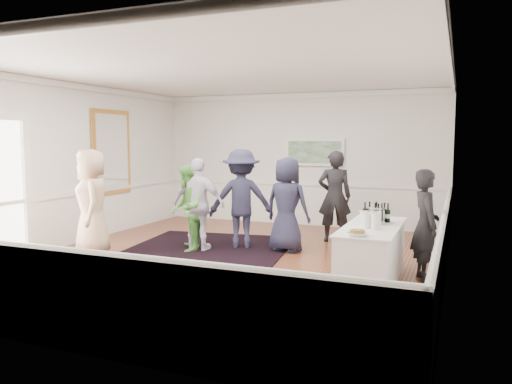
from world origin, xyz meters
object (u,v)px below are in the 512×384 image
at_px(guest_lilac, 199,205).
at_px(nut_bowl, 357,233).
at_px(bartender, 425,225).
at_px(guest_tan, 92,203).
at_px(ice_bucket, 376,216).
at_px(serving_table, 372,253).
at_px(guest_navy, 287,204).
at_px(guest_green, 187,208).
at_px(guest_dark_b, 335,196).
at_px(guest_dark_a, 241,199).

relative_size(guest_lilac, nut_bowl, 6.56).
height_order(bartender, guest_tan, guest_tan).
bearing_deg(ice_bucket, guest_tan, -175.04).
relative_size(serving_table, nut_bowl, 7.69).
height_order(serving_table, ice_bucket, ice_bucket).
bearing_deg(nut_bowl, ice_bucket, 85.70).
bearing_deg(bartender, guest_navy, 47.36).
bearing_deg(ice_bucket, serving_table, -96.61).
distance_m(guest_green, guest_navy, 1.86).
xyz_separation_m(bartender, guest_green, (-4.24, 0.37, -0.02)).
height_order(guest_tan, guest_dark_b, guest_tan).
distance_m(guest_dark_a, guest_navy, 0.91).
bearing_deg(nut_bowl, guest_lilac, 152.55).
bearing_deg(guest_green, guest_dark_b, 101.38).
bearing_deg(guest_tan, nut_bowl, 38.40).
height_order(serving_table, guest_navy, guest_navy).
bearing_deg(nut_bowl, bartender, 58.49).
bearing_deg(nut_bowl, guest_navy, 127.40).
height_order(guest_dark_a, guest_navy, guest_dark_a).
relative_size(ice_bucket, nut_bowl, 0.98).
bearing_deg(guest_tan, ice_bucket, 50.57).
bearing_deg(serving_table, guest_lilac, 165.55).
bearing_deg(guest_green, nut_bowl, 37.93).
height_order(bartender, guest_dark_a, guest_dark_a).
bearing_deg(nut_bowl, guest_dark_a, 139.93).
height_order(guest_green, guest_dark_a, guest_dark_a).
bearing_deg(guest_tan, bartender, 52.08).
relative_size(bartender, guest_navy, 0.94).
xyz_separation_m(bartender, guest_lilac, (-4.05, 0.45, 0.05)).
xyz_separation_m(serving_table, guest_navy, (-1.79, 1.43, 0.46)).
bearing_deg(guest_lilac, serving_table, 161.49).
relative_size(bartender, guest_dark_b, 0.89).
xyz_separation_m(guest_dark_b, nut_bowl, (1.13, -3.48, -0.06)).
relative_size(guest_tan, nut_bowl, 7.22).
bearing_deg(guest_tan, guest_dark_a, 81.81).
bearing_deg(ice_bucket, guest_dark_a, 156.49).
xyz_separation_m(guest_green, guest_lilac, (0.20, 0.09, 0.06)).
bearing_deg(guest_green, guest_navy, 83.55).
height_order(guest_tan, guest_dark_a, guest_tan).
relative_size(serving_table, guest_dark_a, 1.08).
distance_m(bartender, guest_dark_a, 3.55).
bearing_deg(guest_lilac, guest_dark_a, -144.85).
xyz_separation_m(guest_tan, guest_green, (1.37, 1.00, -0.15)).
height_order(guest_navy, ice_bucket, guest_navy).
height_order(bartender, guest_green, bartender).
relative_size(guest_tan, guest_dark_b, 1.03).
xyz_separation_m(serving_table, guest_dark_b, (-1.18, 2.64, 0.51)).
distance_m(serving_table, guest_dark_b, 2.94).
height_order(guest_tan, guest_lilac, guest_tan).
xyz_separation_m(bartender, ice_bucket, (-0.69, -0.21, 0.12)).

